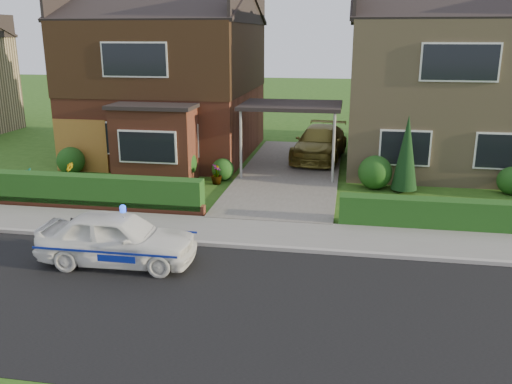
# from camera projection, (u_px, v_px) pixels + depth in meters

# --- Properties ---
(ground) EXTENTS (120.00, 120.00, 0.00)m
(ground) POSITION_uv_depth(u_px,v_px,m) (230.00, 306.00, 11.01)
(ground) COLOR #264F15
(ground) RESTS_ON ground
(road) EXTENTS (60.00, 6.00, 0.02)m
(road) POSITION_uv_depth(u_px,v_px,m) (230.00, 306.00, 11.01)
(road) COLOR black
(road) RESTS_ON ground
(kerb) EXTENTS (60.00, 0.16, 0.12)m
(kerb) POSITION_uv_depth(u_px,v_px,m) (256.00, 247.00, 13.88)
(kerb) COLOR #9E9993
(kerb) RESTS_ON ground
(sidewalk) EXTENTS (60.00, 2.00, 0.10)m
(sidewalk) POSITION_uv_depth(u_px,v_px,m) (262.00, 233.00, 14.87)
(sidewalk) COLOR slate
(sidewalk) RESTS_ON ground
(driveway) EXTENTS (3.80, 12.00, 0.12)m
(driveway) POSITION_uv_depth(u_px,v_px,m) (290.00, 172.00, 21.39)
(driveway) COLOR #666059
(driveway) RESTS_ON ground
(house_left) EXTENTS (7.50, 9.53, 7.25)m
(house_left) POSITION_uv_depth(u_px,v_px,m) (170.00, 69.00, 24.04)
(house_left) COLOR brown
(house_left) RESTS_ON ground
(house_right) EXTENTS (7.50, 8.06, 7.25)m
(house_right) POSITION_uv_depth(u_px,v_px,m) (440.00, 76.00, 22.26)
(house_right) COLOR #9A845E
(house_right) RESTS_ON ground
(carport_link) EXTENTS (3.80, 3.00, 2.77)m
(carport_link) POSITION_uv_depth(u_px,v_px,m) (291.00, 107.00, 20.62)
(carport_link) COLOR black
(carport_link) RESTS_ON ground
(garage_door) EXTENTS (2.20, 0.10, 2.10)m
(garage_door) POSITION_uv_depth(u_px,v_px,m) (81.00, 146.00, 21.49)
(garage_door) COLOR brown
(garage_door) RESTS_ON ground
(dwarf_wall) EXTENTS (7.70, 0.25, 0.36)m
(dwarf_wall) POSITION_uv_depth(u_px,v_px,m) (86.00, 205.00, 16.92)
(dwarf_wall) COLOR brown
(dwarf_wall) RESTS_ON ground
(hedge_left) EXTENTS (7.50, 0.55, 0.90)m
(hedge_left) POSITION_uv_depth(u_px,v_px,m) (88.00, 209.00, 17.12)
(hedge_left) COLOR #1B3D13
(hedge_left) RESTS_ON ground
(hedge_right) EXTENTS (7.50, 0.55, 0.80)m
(hedge_right) POSITION_uv_depth(u_px,v_px,m) (474.00, 232.00, 15.11)
(hedge_right) COLOR #1B3D13
(hedge_right) RESTS_ON ground
(shrub_left_far) EXTENTS (1.08, 1.08, 1.08)m
(shrub_left_far) POSITION_uv_depth(u_px,v_px,m) (71.00, 161.00, 21.24)
(shrub_left_far) COLOR #1B3D13
(shrub_left_far) RESTS_ON ground
(shrub_left_mid) EXTENTS (1.32, 1.32, 1.32)m
(shrub_left_mid) POSITION_uv_depth(u_px,v_px,m) (179.00, 163.00, 20.28)
(shrub_left_mid) COLOR #1B3D13
(shrub_left_mid) RESTS_ON ground
(shrub_left_near) EXTENTS (0.84, 0.84, 0.84)m
(shrub_left_near) POSITION_uv_depth(u_px,v_px,m) (223.00, 169.00, 20.36)
(shrub_left_near) COLOR #1B3D13
(shrub_left_near) RESTS_ON ground
(shrub_right_near) EXTENTS (1.20, 1.20, 1.20)m
(shrub_right_near) POSITION_uv_depth(u_px,v_px,m) (375.00, 172.00, 19.20)
(shrub_right_near) COLOR #1B3D13
(shrub_right_near) RESTS_ON ground
(shrub_right_mid) EXTENTS (0.96, 0.96, 0.96)m
(shrub_right_mid) POSITION_uv_depth(u_px,v_px,m) (511.00, 181.00, 18.57)
(shrub_right_mid) COLOR #1B3D13
(shrub_right_mid) RESTS_ON ground
(conifer_a) EXTENTS (0.90, 0.90, 2.60)m
(conifer_a) POSITION_uv_depth(u_px,v_px,m) (406.00, 155.00, 18.65)
(conifer_a) COLOR black
(conifer_a) RESTS_ON ground
(police_car) EXTENTS (3.46, 3.81, 1.44)m
(police_car) POSITION_uv_depth(u_px,v_px,m) (118.00, 239.00, 12.86)
(police_car) COLOR white
(police_car) RESTS_ON ground
(driveway_car) EXTENTS (2.45, 4.93, 1.38)m
(driveway_car) POSITION_uv_depth(u_px,v_px,m) (320.00, 143.00, 23.30)
(driveway_car) COLOR olive
(driveway_car) RESTS_ON driveway
(potted_plant_a) EXTENTS (0.41, 0.32, 0.70)m
(potted_plant_a) POSITION_uv_depth(u_px,v_px,m) (29.00, 179.00, 19.36)
(potted_plant_a) COLOR gray
(potted_plant_a) RESTS_ON ground
(potted_plant_b) EXTENTS (0.55, 0.55, 0.79)m
(potted_plant_b) POSITION_uv_depth(u_px,v_px,m) (68.00, 173.00, 19.92)
(potted_plant_b) COLOR gray
(potted_plant_b) RESTS_ON ground
(potted_plant_c) EXTENTS (0.46, 0.46, 0.73)m
(potted_plant_c) POSITION_uv_depth(u_px,v_px,m) (216.00, 175.00, 19.83)
(potted_plant_c) COLOR gray
(potted_plant_c) RESTS_ON ground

